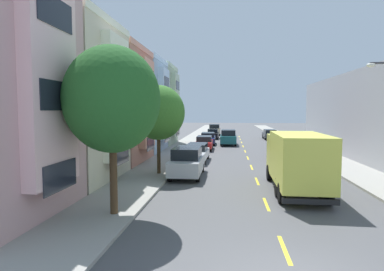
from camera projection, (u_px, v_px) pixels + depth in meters
name	position (u px, v px, depth m)	size (l,w,h in m)	color
ground_plane	(244.00, 148.00, 38.01)	(160.00, 160.00, 0.00)	#4C4C4F
sidewalk_left	(181.00, 149.00, 36.81)	(3.20, 120.00, 0.14)	#99968E
sidewalk_right	(311.00, 150.00, 35.24)	(3.20, 120.00, 0.14)	#99968E
lane_centerline_dashes	(246.00, 154.00, 32.56)	(0.14, 47.20, 0.01)	yellow
townhouse_second_cream	(27.00, 105.00, 20.18)	(11.72, 7.07, 9.79)	beige
townhouse_third_terracotta	(78.00, 108.00, 27.41)	(12.08, 7.07, 9.56)	#B27560
townhouse_fourth_powder_blue	(114.00, 108.00, 34.54)	(10.95, 7.07, 9.72)	#9EB7CC
townhouse_fifth_sage	(121.00, 107.00, 41.93)	(14.39, 7.07, 10.01)	#99AD8E
street_tree_nearest	(112.00, 100.00, 13.07)	(3.84, 3.84, 6.79)	#47331E
street_tree_second	(158.00, 113.00, 21.70)	(3.50, 3.50, 5.89)	#47331E
delivery_box_truck	(296.00, 158.00, 17.33)	(2.48, 7.28, 3.16)	#D8D84C
parked_suv_silver	(187.00, 162.00, 21.57)	(1.95, 4.80, 1.93)	#B2B5BA
parked_hatchback_black	(213.00, 134.00, 50.65)	(1.81, 4.03, 1.50)	black
parked_suv_champagne	(215.00, 129.00, 58.54)	(1.97, 4.81, 1.93)	tan
parked_hatchback_sky	(286.00, 144.00, 35.42)	(1.79, 4.02, 1.50)	#7A9EC6
parked_wagon_white	(197.00, 152.00, 28.14)	(1.93, 4.74, 1.50)	silver
parked_wagon_charcoal	(270.00, 134.00, 49.70)	(1.86, 4.72, 1.50)	#333338
parked_wagon_red	(204.00, 142.00, 36.54)	(1.89, 4.73, 1.50)	#AD1E1E
parked_pickup_burgundy	(297.00, 149.00, 29.80)	(2.04, 5.32, 1.73)	maroon
parked_wagon_navy	(208.00, 138.00, 42.35)	(1.92, 4.74, 1.50)	navy
moving_teal_sedan	(228.00, 137.00, 41.49)	(1.95, 4.80, 1.93)	#195B60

